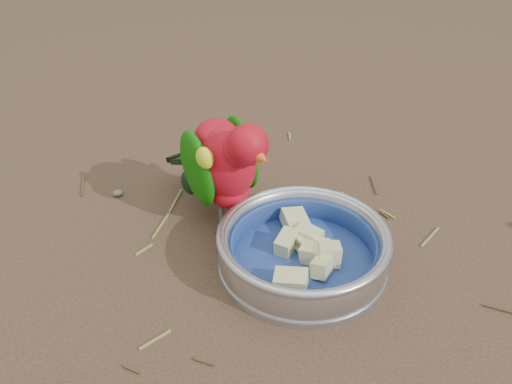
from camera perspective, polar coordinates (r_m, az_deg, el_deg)
ground at (r=0.82m, az=4.73°, el=-7.79°), size 60.00×60.00×0.00m
food_bowl at (r=0.81m, az=4.67°, el=-7.06°), size 0.24×0.24×0.02m
bowl_wall at (r=0.80m, az=4.77°, el=-5.43°), size 0.24×0.24×0.04m
fruit_wedges at (r=0.80m, az=4.74°, el=-5.81°), size 0.14×0.14×0.03m
lory_parrot at (r=0.85m, az=-3.04°, el=2.09°), size 0.13×0.24×0.18m
ground_debris at (r=0.82m, az=1.07°, el=-7.18°), size 0.90×0.80×0.01m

